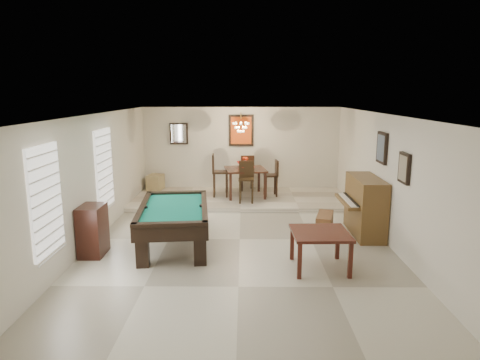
{
  "coord_description": "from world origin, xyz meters",
  "views": [
    {
      "loc": [
        0.08,
        -8.56,
        3.03
      ],
      "look_at": [
        0.0,
        0.6,
        1.15
      ],
      "focal_mm": 32.0,
      "sensor_mm": 36.0,
      "label": 1
    }
  ],
  "objects_px": {
    "apothecary_chest": "(93,230)",
    "dining_chair_south": "(246,182)",
    "pool_table": "(174,227)",
    "dining_table": "(245,180)",
    "dining_chair_east": "(271,178)",
    "square_table": "(320,250)",
    "upright_piano": "(358,206)",
    "corner_bench": "(155,182)",
    "dining_chair_west": "(220,175)",
    "flower_vase": "(245,161)",
    "chandelier": "(241,123)",
    "dining_chair_north": "(247,172)",
    "piano_bench": "(325,224)"
  },
  "relations": [
    {
      "from": "apothecary_chest",
      "to": "dining_chair_south",
      "type": "xyz_separation_m",
      "value": [
        2.92,
        3.53,
        0.19
      ]
    },
    {
      "from": "pool_table",
      "to": "dining_chair_south",
      "type": "height_order",
      "value": "dining_chair_south"
    },
    {
      "from": "dining_table",
      "to": "dining_chair_east",
      "type": "distance_m",
      "value": 0.72
    },
    {
      "from": "square_table",
      "to": "upright_piano",
      "type": "relative_size",
      "value": 0.64
    },
    {
      "from": "pool_table",
      "to": "corner_bench",
      "type": "distance_m",
      "value": 4.79
    },
    {
      "from": "square_table",
      "to": "dining_chair_west",
      "type": "relative_size",
      "value": 0.8
    },
    {
      "from": "dining_chair_east",
      "to": "dining_chair_south",
      "type": "bearing_deg",
      "value": -48.76
    },
    {
      "from": "dining_table",
      "to": "dining_chair_east",
      "type": "xyz_separation_m",
      "value": [
        0.72,
        0.02,
        0.06
      ]
    },
    {
      "from": "flower_vase",
      "to": "chandelier",
      "type": "height_order",
      "value": "chandelier"
    },
    {
      "from": "dining_chair_east",
      "to": "chandelier",
      "type": "distance_m",
      "value": 1.79
    },
    {
      "from": "flower_vase",
      "to": "dining_chair_north",
      "type": "height_order",
      "value": "flower_vase"
    },
    {
      "from": "dining_chair_north",
      "to": "dining_chair_west",
      "type": "xyz_separation_m",
      "value": [
        -0.75,
        -0.78,
        0.06
      ]
    },
    {
      "from": "square_table",
      "to": "dining_table",
      "type": "xyz_separation_m",
      "value": [
        -1.28,
        4.87,
        0.24
      ]
    },
    {
      "from": "pool_table",
      "to": "piano_bench",
      "type": "xyz_separation_m",
      "value": [
        3.14,
        0.79,
        -0.18
      ]
    },
    {
      "from": "dining_chair_south",
      "to": "chandelier",
      "type": "height_order",
      "value": "chandelier"
    },
    {
      "from": "piano_bench",
      "to": "chandelier",
      "type": "distance_m",
      "value": 3.93
    },
    {
      "from": "dining_chair_west",
      "to": "piano_bench",
      "type": "bearing_deg",
      "value": -142.98
    },
    {
      "from": "dining_table",
      "to": "dining_chair_west",
      "type": "distance_m",
      "value": 0.72
    },
    {
      "from": "square_table",
      "to": "apothecary_chest",
      "type": "xyz_separation_m",
      "value": [
        -4.18,
        0.61,
        0.14
      ]
    },
    {
      "from": "square_table",
      "to": "piano_bench",
      "type": "distance_m",
      "value": 1.9
    },
    {
      "from": "flower_vase",
      "to": "apothecary_chest",
      "type": "bearing_deg",
      "value": -124.21
    },
    {
      "from": "upright_piano",
      "to": "piano_bench",
      "type": "xyz_separation_m",
      "value": [
        -0.72,
        -0.02,
        -0.4
      ]
    },
    {
      "from": "flower_vase",
      "to": "corner_bench",
      "type": "height_order",
      "value": "flower_vase"
    },
    {
      "from": "upright_piano",
      "to": "dining_chair_west",
      "type": "bearing_deg",
      "value": 136.5
    },
    {
      "from": "flower_vase",
      "to": "dining_chair_north",
      "type": "bearing_deg",
      "value": 86.48
    },
    {
      "from": "square_table",
      "to": "corner_bench",
      "type": "distance_m",
      "value": 6.96
    },
    {
      "from": "flower_vase",
      "to": "dining_chair_west",
      "type": "distance_m",
      "value": 0.82
    },
    {
      "from": "dining_chair_east",
      "to": "pool_table",
      "type": "bearing_deg",
      "value": -34.99
    },
    {
      "from": "apothecary_chest",
      "to": "dining_table",
      "type": "distance_m",
      "value": 5.15
    },
    {
      "from": "pool_table",
      "to": "dining_chair_east",
      "type": "distance_m",
      "value": 4.39
    },
    {
      "from": "dining_chair_east",
      "to": "flower_vase",
      "type": "bearing_deg",
      "value": -94.01
    },
    {
      "from": "dining_chair_west",
      "to": "chandelier",
      "type": "distance_m",
      "value": 1.59
    },
    {
      "from": "pool_table",
      "to": "apothecary_chest",
      "type": "xyz_separation_m",
      "value": [
        -1.47,
        -0.45,
        0.07
      ]
    },
    {
      "from": "pool_table",
      "to": "flower_vase",
      "type": "relative_size",
      "value": 11.04
    },
    {
      "from": "dining_chair_north",
      "to": "chandelier",
      "type": "bearing_deg",
      "value": 73.17
    },
    {
      "from": "dining_table",
      "to": "chandelier",
      "type": "height_order",
      "value": "chandelier"
    },
    {
      "from": "upright_piano",
      "to": "dining_chair_south",
      "type": "height_order",
      "value": "upright_piano"
    },
    {
      "from": "square_table",
      "to": "piano_bench",
      "type": "relative_size",
      "value": 1.19
    },
    {
      "from": "dining_chair_north",
      "to": "corner_bench",
      "type": "height_order",
      "value": "dining_chair_north"
    },
    {
      "from": "piano_bench",
      "to": "corner_bench",
      "type": "xyz_separation_m",
      "value": [
        -4.46,
        3.82,
        0.12
      ]
    },
    {
      "from": "apothecary_chest",
      "to": "dining_chair_north",
      "type": "height_order",
      "value": "dining_chair_north"
    },
    {
      "from": "dining_table",
      "to": "upright_piano",
      "type": "bearing_deg",
      "value": -50.95
    },
    {
      "from": "dining_chair_north",
      "to": "dining_chair_west",
      "type": "distance_m",
      "value": 1.09
    },
    {
      "from": "dining_table",
      "to": "dining_chair_south",
      "type": "xyz_separation_m",
      "value": [
        0.02,
        -0.72,
        0.09
      ]
    },
    {
      "from": "dining_chair_north",
      "to": "apothecary_chest",
      "type": "bearing_deg",
      "value": 53.39
    },
    {
      "from": "square_table",
      "to": "dining_chair_east",
      "type": "relative_size",
      "value": 0.94
    },
    {
      "from": "dining_chair_east",
      "to": "chandelier",
      "type": "relative_size",
      "value": 1.72
    },
    {
      "from": "pool_table",
      "to": "dining_chair_west",
      "type": "bearing_deg",
      "value": 73.24
    },
    {
      "from": "upright_piano",
      "to": "chandelier",
      "type": "xyz_separation_m",
      "value": [
        -2.56,
        2.83,
        1.57
      ]
    },
    {
      "from": "pool_table",
      "to": "dining_chair_east",
      "type": "height_order",
      "value": "dining_chair_east"
    }
  ]
}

